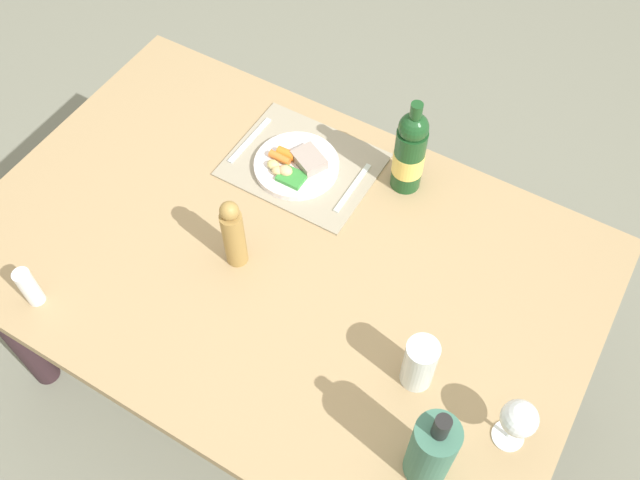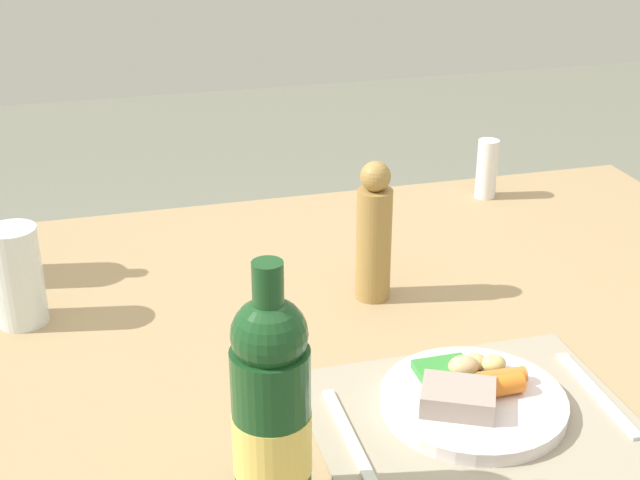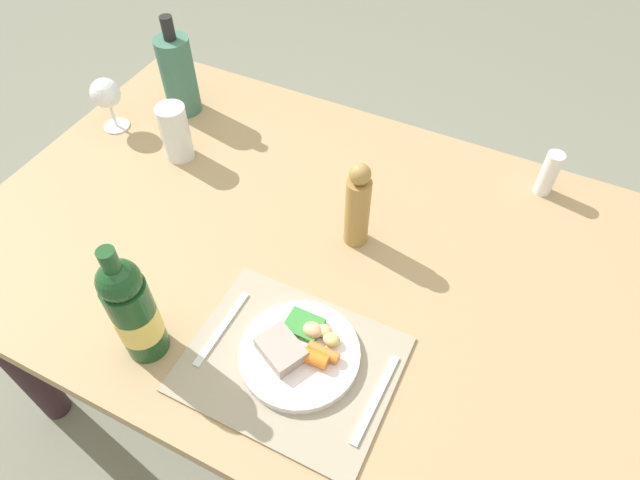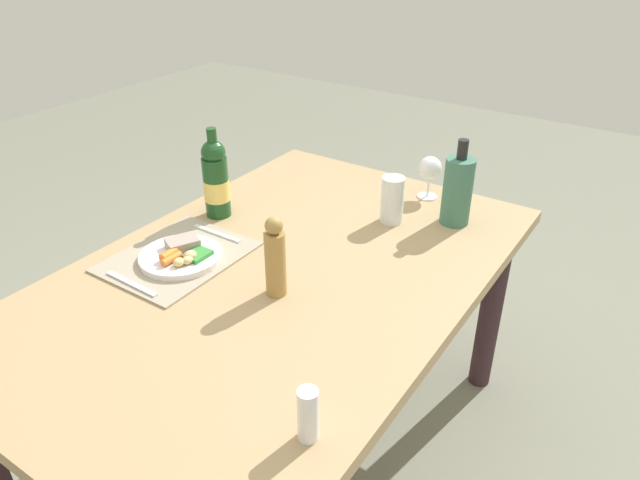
# 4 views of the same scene
# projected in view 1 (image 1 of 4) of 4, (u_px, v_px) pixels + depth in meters

# --- Properties ---
(ground_plane) EXTENTS (8.00, 8.00, 0.00)m
(ground_plane) POSITION_uv_depth(u_px,v_px,m) (290.00, 371.00, 2.32)
(ground_plane) COLOR slate
(dining_table) EXTENTS (1.54, 1.00, 0.72)m
(dining_table) POSITION_uv_depth(u_px,v_px,m) (281.00, 274.00, 1.81)
(dining_table) COLOR tan
(dining_table) RESTS_ON ground_plane
(placemat) EXTENTS (0.39, 0.31, 0.01)m
(placemat) POSITION_uv_depth(u_px,v_px,m) (303.00, 165.00, 1.89)
(placemat) COLOR gray
(placemat) RESTS_ON dining_table
(dinner_plate) EXTENTS (0.23, 0.23, 0.05)m
(dinner_plate) POSITION_uv_depth(u_px,v_px,m) (296.00, 165.00, 1.87)
(dinner_plate) COLOR silver
(dinner_plate) RESTS_ON placemat
(fork) EXTENTS (0.01, 0.18, 0.00)m
(fork) POSITION_uv_depth(u_px,v_px,m) (353.00, 188.00, 1.84)
(fork) COLOR silver
(fork) RESTS_ON placemat
(knife) EXTENTS (0.02, 0.19, 0.00)m
(knife) POSITION_uv_depth(u_px,v_px,m) (250.00, 140.00, 1.93)
(knife) COLOR silver
(knife) RESTS_ON placemat
(water_tumbler) EXTENTS (0.07, 0.07, 0.15)m
(water_tumbler) POSITION_uv_depth(u_px,v_px,m) (419.00, 365.00, 1.49)
(water_tumbler) COLOR silver
(water_tumbler) RESTS_ON dining_table
(wine_bottle) EXTENTS (0.08, 0.08, 0.29)m
(wine_bottle) POSITION_uv_depth(u_px,v_px,m) (410.00, 152.00, 1.76)
(wine_bottle) COLOR #19461F
(wine_bottle) RESTS_ON dining_table
(wine_glass) EXTENTS (0.08, 0.08, 0.15)m
(wine_glass) POSITION_uv_depth(u_px,v_px,m) (519.00, 419.00, 1.39)
(wine_glass) COLOR white
(wine_glass) RESTS_ON dining_table
(salt_shaker) EXTENTS (0.04, 0.04, 0.12)m
(salt_shaker) POSITION_uv_depth(u_px,v_px,m) (29.00, 287.00, 1.61)
(salt_shaker) COLOR white
(salt_shaker) RESTS_ON dining_table
(cooler_bottle) EXTENTS (0.09, 0.09, 0.27)m
(cooler_bottle) POSITION_uv_depth(u_px,v_px,m) (432.00, 450.00, 1.35)
(cooler_bottle) COLOR #3C6D59
(cooler_bottle) RESTS_ON dining_table
(pepper_mill) EXTENTS (0.05, 0.05, 0.22)m
(pepper_mill) POSITION_uv_depth(u_px,v_px,m) (233.00, 234.00, 1.64)
(pepper_mill) COLOR #A27D40
(pepper_mill) RESTS_ON dining_table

